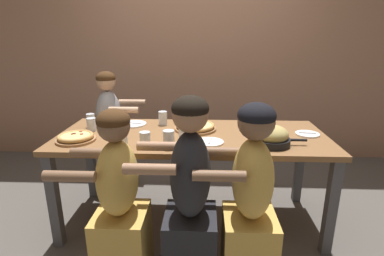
# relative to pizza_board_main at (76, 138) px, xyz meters

# --- Properties ---
(ground_plane) EXTENTS (18.00, 18.00, 0.00)m
(ground_plane) POSITION_rel_pizza_board_main_xyz_m (0.85, 0.20, -0.81)
(ground_plane) COLOR #514C47
(ground_plane) RESTS_ON ground
(restaurant_back_panel) EXTENTS (10.00, 0.06, 3.20)m
(restaurant_back_panel) POSITION_rel_pizza_board_main_xyz_m (0.85, 1.71, 0.79)
(restaurant_back_panel) COLOR #9E7056
(restaurant_back_panel) RESTS_ON ground
(dining_table) EXTENTS (2.10, 0.85, 0.78)m
(dining_table) POSITION_rel_pizza_board_main_xyz_m (0.85, 0.20, -0.11)
(dining_table) COLOR brown
(dining_table) RESTS_ON ground
(pizza_board_main) EXTENTS (0.29, 0.29, 0.05)m
(pizza_board_main) POSITION_rel_pizza_board_main_xyz_m (0.00, 0.00, 0.00)
(pizza_board_main) COLOR #996B42
(pizza_board_main) RESTS_ON dining_table
(pizza_board_second) EXTENTS (0.34, 0.34, 0.05)m
(pizza_board_second) POSITION_rel_pizza_board_main_xyz_m (0.87, 0.31, -0.00)
(pizza_board_second) COLOR #996B42
(pizza_board_second) RESTS_ON dining_table
(skillet_bowl) EXTENTS (0.38, 0.26, 0.14)m
(skillet_bowl) POSITION_rel_pizza_board_main_xyz_m (1.42, -0.02, 0.04)
(skillet_bowl) COLOR black
(skillet_bowl) RESTS_ON dining_table
(empty_plate_a) EXTENTS (0.20, 0.20, 0.02)m
(empty_plate_a) POSITION_rel_pizza_board_main_xyz_m (0.99, 0.00, -0.02)
(empty_plate_a) COLOR white
(empty_plate_a) RESTS_ON dining_table
(empty_plate_b) EXTENTS (0.19, 0.19, 0.02)m
(empty_plate_b) POSITION_rel_pizza_board_main_xyz_m (1.37, 0.39, -0.02)
(empty_plate_b) COLOR white
(empty_plate_b) RESTS_ON dining_table
(empty_plate_c) EXTENTS (0.18, 0.18, 0.02)m
(empty_plate_c) POSITION_rel_pizza_board_main_xyz_m (1.75, 0.22, -0.02)
(empty_plate_c) COLOR white
(empty_plate_c) RESTS_ON dining_table
(empty_plate_d) EXTENTS (0.23, 0.23, 0.02)m
(empty_plate_d) POSITION_rel_pizza_board_main_xyz_m (0.32, 0.44, -0.02)
(empty_plate_d) COLOR white
(empty_plate_d) RESTS_ON dining_table
(cocktail_glass_blue) EXTENTS (0.07, 0.07, 0.12)m
(cocktail_glass_blue) POSITION_rel_pizza_board_main_xyz_m (0.16, 0.25, 0.02)
(cocktail_glass_blue) COLOR silver
(cocktail_glass_blue) RESTS_ON dining_table
(drinking_glass_a) EXTENTS (0.07, 0.07, 0.11)m
(drinking_glass_a) POSITION_rel_pizza_board_main_xyz_m (0.03, 0.25, 0.02)
(drinking_glass_a) COLOR silver
(drinking_glass_a) RESTS_ON dining_table
(drinking_glass_b) EXTENTS (0.08, 0.08, 0.14)m
(drinking_glass_b) POSITION_rel_pizza_board_main_xyz_m (0.79, 0.09, 0.04)
(drinking_glass_b) COLOR silver
(drinking_glass_b) RESTS_ON dining_table
(drinking_glass_c) EXTENTS (0.08, 0.08, 0.10)m
(drinking_glass_c) POSITION_rel_pizza_board_main_xyz_m (0.53, -0.08, 0.02)
(drinking_glass_c) COLOR silver
(drinking_glass_c) RESTS_ON dining_table
(drinking_glass_d) EXTENTS (0.07, 0.07, 0.12)m
(drinking_glass_d) POSITION_rel_pizza_board_main_xyz_m (-0.02, 0.35, 0.02)
(drinking_glass_d) COLOR silver
(drinking_glass_d) RESTS_ON dining_table
(drinking_glass_e) EXTENTS (0.08, 0.08, 0.12)m
(drinking_glass_e) POSITION_rel_pizza_board_main_xyz_m (0.70, -0.11, 0.03)
(drinking_glass_e) COLOR silver
(drinking_glass_e) RESTS_ON dining_table
(drinking_glass_f) EXTENTS (0.08, 0.08, 0.10)m
(drinking_glass_f) POSITION_rel_pizza_board_main_xyz_m (1.48, 0.28, 0.02)
(drinking_glass_f) COLOR silver
(drinking_glass_f) RESTS_ON dining_table
(drinking_glass_g) EXTENTS (0.07, 0.07, 0.12)m
(drinking_glass_g) POSITION_rel_pizza_board_main_xyz_m (0.58, 0.45, 0.03)
(drinking_glass_g) COLOR silver
(drinking_glass_g) RESTS_ON dining_table
(drinking_glass_h) EXTENTS (0.06, 0.06, 0.13)m
(drinking_glass_h) POSITION_rel_pizza_board_main_xyz_m (0.38, -0.09, 0.04)
(drinking_glass_h) COLOR silver
(drinking_glass_h) RESTS_ON dining_table
(drinking_glass_i) EXTENTS (0.08, 0.08, 0.12)m
(drinking_glass_i) POSITION_rel_pizza_board_main_xyz_m (0.73, 0.51, 0.03)
(drinking_glass_i) COLOR silver
(drinking_glass_i) RESTS_ON dining_table
(diner_near_midleft) EXTENTS (0.51, 0.40, 1.13)m
(diner_near_midleft) POSITION_rel_pizza_board_main_xyz_m (0.43, -0.45, -0.29)
(diner_near_midleft) COLOR gold
(diner_near_midleft) RESTS_ON ground
(diner_near_midright) EXTENTS (0.51, 0.40, 1.18)m
(diner_near_midright) POSITION_rel_pizza_board_main_xyz_m (1.23, -0.45, -0.26)
(diner_near_midright) COLOR gold
(diner_near_midright) RESTS_ON ground
(diner_near_center) EXTENTS (0.51, 0.40, 1.21)m
(diner_near_center) POSITION_rel_pizza_board_main_xyz_m (0.86, -0.45, -0.24)
(diner_near_center) COLOR #232328
(diner_near_center) RESTS_ON ground
(diner_far_left) EXTENTS (0.51, 0.40, 1.19)m
(diner_far_left) POSITION_rel_pizza_board_main_xyz_m (-0.02, 0.85, -0.26)
(diner_far_left) COLOR #99999E
(diner_far_left) RESTS_ON ground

